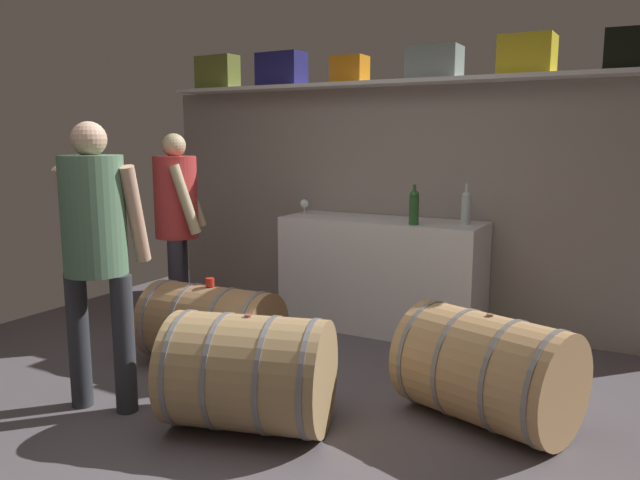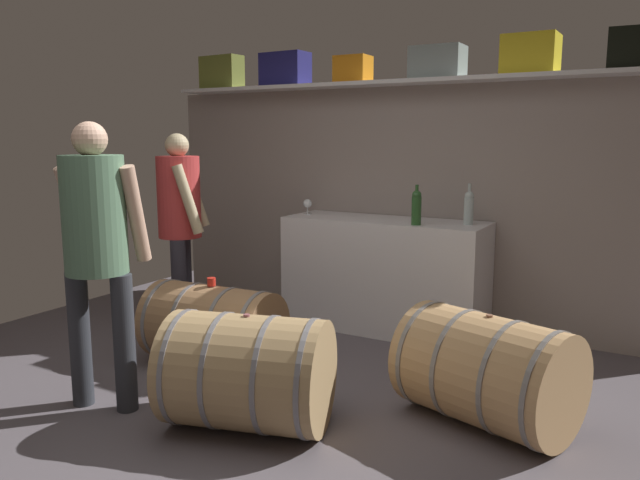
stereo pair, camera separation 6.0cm
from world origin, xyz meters
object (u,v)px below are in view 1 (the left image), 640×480
(wine_barrel_near, at_px, (212,326))
(visitor_tasting, at_px, (96,237))
(toolcase_olive, at_px, (217,73))
(toolcase_black, at_px, (633,50))
(toolcase_orange, at_px, (350,70))
(wine_barrel_far, at_px, (249,372))
(wine_bottle_green, at_px, (414,207))
(winemaker_pouring, at_px, (177,212))
(tasting_cup, at_px, (210,282))
(wine_bottle_clear, at_px, (466,207))
(wine_glass, at_px, (304,204))
(toolcase_yellow, at_px, (527,55))
(toolcase_navy, at_px, (281,70))
(work_cabinet, at_px, (381,275))
(wine_barrel_flank, at_px, (487,370))
(toolcase_grey, at_px, (434,63))

(wine_barrel_near, relative_size, visitor_tasting, 0.57)
(toolcase_olive, distance_m, toolcase_black, 3.53)
(toolcase_orange, relative_size, wine_barrel_far, 0.28)
(wine_bottle_green, relative_size, winemaker_pouring, 0.19)
(toolcase_black, relative_size, wine_bottle_green, 1.18)
(toolcase_black, distance_m, tasting_cup, 3.29)
(wine_bottle_clear, xyz_separation_m, wine_glass, (-1.41, -0.04, -0.05))
(wine_glass, relative_size, tasting_cup, 2.21)
(toolcase_yellow, bearing_deg, toolcase_orange, -178.85)
(toolcase_olive, height_order, toolcase_navy, toolcase_olive)
(toolcase_olive, bearing_deg, toolcase_navy, 3.31)
(wine_barrel_far, xyz_separation_m, tasting_cup, (-0.78, 0.65, 0.28))
(toolcase_black, bearing_deg, wine_bottle_green, -167.99)
(toolcase_olive, relative_size, wine_bottle_clear, 1.31)
(toolcase_yellow, distance_m, toolcase_black, 0.69)
(toolcase_black, xyz_separation_m, wine_barrel_near, (-2.44, -1.55, -1.89))
(wine_glass, bearing_deg, work_cabinet, 0.26)
(wine_bottle_clear, xyz_separation_m, wine_barrel_far, (-0.60, -2.04, -0.74))
(wine_glass, relative_size, winemaker_pouring, 0.08)
(toolcase_black, bearing_deg, wine_barrel_flank, -112.37)
(visitor_tasting, bearing_deg, wine_barrel_far, -1.13)
(wine_glass, bearing_deg, toolcase_yellow, 6.46)
(wine_glass, height_order, wine_barrel_far, wine_glass)
(wine_barrel_far, height_order, visitor_tasting, visitor_tasting)
(wine_bottle_green, distance_m, wine_glass, 1.08)
(wine_glass, distance_m, wine_barrel_near, 1.53)
(toolcase_yellow, distance_m, winemaker_pouring, 2.92)
(wine_barrel_far, bearing_deg, toolcase_orange, 86.51)
(work_cabinet, bearing_deg, wine_bottle_green, -28.05)
(wine_bottle_clear, bearing_deg, wine_barrel_far, -106.42)
(toolcase_yellow, xyz_separation_m, toolcase_black, (0.69, 0.00, -0.01))
(work_cabinet, bearing_deg, toolcase_grey, 30.24)
(work_cabinet, bearing_deg, wine_bottle_clear, 3.17)
(winemaker_pouring, bearing_deg, toolcase_black, 75.25)
(wine_barrel_far, bearing_deg, toolcase_yellow, 50.65)
(toolcase_black, distance_m, wine_barrel_flank, 2.46)
(tasting_cup, bearing_deg, wine_barrel_far, -40.02)
(work_cabinet, xyz_separation_m, wine_barrel_near, (-0.70, -1.35, -0.18))
(toolcase_navy, height_order, toolcase_black, toolcase_navy)
(work_cabinet, bearing_deg, toolcase_olive, 173.73)
(toolcase_orange, relative_size, wine_bottle_clear, 0.89)
(work_cabinet, distance_m, wine_glass, 0.91)
(toolcase_grey, relative_size, winemaker_pouring, 0.25)
(wine_barrel_near, bearing_deg, toolcase_black, 29.84)
(toolcase_black, bearing_deg, toolcase_orange, 176.96)
(wine_barrel_near, distance_m, wine_barrel_far, 1.02)
(wine_glass, bearing_deg, toolcase_orange, 31.26)
(toolcase_yellow, distance_m, wine_barrel_far, 3.04)
(toolcase_grey, distance_m, wine_bottle_clear, 1.16)
(wine_bottle_green, relative_size, wine_barrel_far, 0.31)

